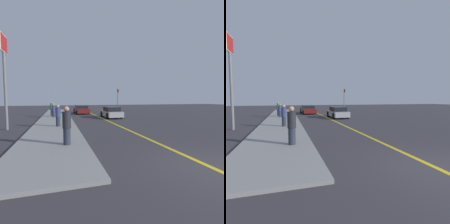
{
  "view_description": "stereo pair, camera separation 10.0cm",
  "coord_description": "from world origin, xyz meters",
  "views": [
    {
      "loc": [
        -4.79,
        -4.31,
        2.26
      ],
      "look_at": [
        -0.12,
        11.13,
        1.06
      ],
      "focal_mm": 28.0,
      "sensor_mm": 36.0,
      "label": 1
    },
    {
      "loc": [
        -4.69,
        -4.34,
        2.26
      ],
      "look_at": [
        -0.12,
        11.13,
        1.06
      ],
      "focal_mm": 28.0,
      "sensor_mm": 36.0,
      "label": 2
    }
  ],
  "objects": [
    {
      "name": "pedestrian_by_sign",
      "position": [
        -5.74,
        19.1,
        1.02
      ],
      "size": [
        0.32,
        0.32,
        1.76
      ],
      "color": "#282D3D",
      "rests_on": "sidewalk_left"
    },
    {
      "name": "pedestrian_mid_group",
      "position": [
        -4.9,
        9.89,
        0.97
      ],
      "size": [
        0.39,
        0.39,
        1.69
      ],
      "color": "#282D3D",
      "rests_on": "sidewalk_left"
    },
    {
      "name": "car_ahead_center",
      "position": [
        -1.54,
        23.02,
        0.63
      ],
      "size": [
        2.12,
        4.83,
        1.3
      ],
      "rotation": [
        0.0,
        0.0,
        0.05
      ],
      "color": "maroon",
      "rests_on": "ground_plane"
    },
    {
      "name": "car_near_right_lane",
      "position": [
        1.21,
        15.83,
        0.64
      ],
      "size": [
        1.93,
        4.13,
        1.31
      ],
      "rotation": [
        0.0,
        0.0,
        0.02
      ],
      "color": "#9E9EA3",
      "rests_on": "ground_plane"
    },
    {
      "name": "pedestrian_near_curb",
      "position": [
        -4.48,
        4.02,
        1.03
      ],
      "size": [
        0.39,
        0.39,
        1.8
      ],
      "color": "#282D3D",
      "rests_on": "sidewalk_left"
    },
    {
      "name": "sidewalk_left",
      "position": [
        -5.19,
        16.27,
        0.06
      ],
      "size": [
        3.36,
        32.54,
        0.13
      ],
      "color": "gray",
      "rests_on": "ground_plane"
    },
    {
      "name": "road_center_line",
      "position": [
        0.0,
        18.0,
        0.0
      ],
      "size": [
        0.2,
        60.0,
        0.01
      ],
      "color": "gold",
      "rests_on": "ground_plane"
    },
    {
      "name": "roadside_sign",
      "position": [
        -8.5,
        10.05,
        4.88
      ],
      "size": [
        0.2,
        1.57,
        6.8
      ],
      "color": "slate",
      "rests_on": "ground_plane"
    },
    {
      "name": "pedestrian_far_standing",
      "position": [
        -5.46,
        17.44,
        0.92
      ],
      "size": [
        0.4,
        0.4,
        1.6
      ],
      "color": "#282D3D",
      "rests_on": "sidewalk_left"
    },
    {
      "name": "traffic_light",
      "position": [
        4.69,
        23.69,
        2.43
      ],
      "size": [
        0.18,
        0.4,
        3.94
      ],
      "color": "slate",
      "rests_on": "ground_plane"
    },
    {
      "name": "ground_plane",
      "position": [
        0.0,
        0.0,
        0.0
      ],
      "size": [
        120.0,
        120.0,
        0.0
      ],
      "primitive_type": "plane",
      "color": "#38353A"
    }
  ]
}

